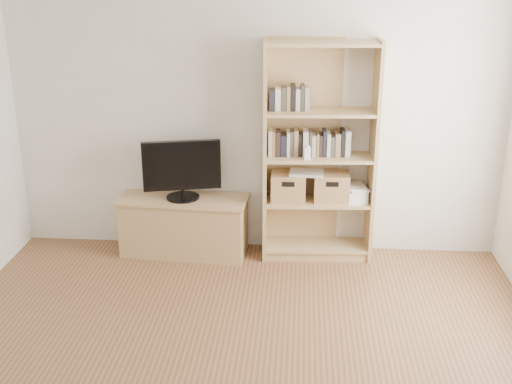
# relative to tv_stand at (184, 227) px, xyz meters

# --- Properties ---
(back_wall) EXTENTS (4.50, 0.02, 2.60)m
(back_wall) POSITION_rel_tv_stand_xyz_m (0.66, 0.22, 1.04)
(back_wall) COLOR silver
(back_wall) RESTS_ON floor
(tv_stand) EXTENTS (1.18, 0.51, 0.53)m
(tv_stand) POSITION_rel_tv_stand_xyz_m (0.00, 0.00, 0.00)
(tv_stand) COLOR tan
(tv_stand) RESTS_ON floor
(bookshelf) EXTENTS (1.02, 0.41, 2.00)m
(bookshelf) POSITION_rel_tv_stand_xyz_m (1.24, 0.04, 0.74)
(bookshelf) COLOR tan
(bookshelf) RESTS_ON floor
(television) EXTENTS (0.70, 0.21, 0.56)m
(television) POSITION_rel_tv_stand_xyz_m (0.00, 0.00, 0.56)
(television) COLOR black
(television) RESTS_ON tv_stand
(books_row_mid) EXTENTS (0.82, 0.19, 0.22)m
(books_row_mid) POSITION_rel_tv_stand_xyz_m (1.23, 0.06, 0.82)
(books_row_mid) COLOR gray
(books_row_mid) RESTS_ON bookshelf
(books_row_upper) EXTENTS (0.43, 0.20, 0.22)m
(books_row_upper) POSITION_rel_tv_stand_xyz_m (1.01, 0.05, 1.23)
(books_row_upper) COLOR gray
(books_row_upper) RESTS_ON bookshelf
(baby_monitor) EXTENTS (0.06, 0.05, 0.11)m
(baby_monitor) POSITION_rel_tv_stand_xyz_m (1.13, -0.08, 0.77)
(baby_monitor) COLOR white
(baby_monitor) RESTS_ON bookshelf
(basket_left) EXTENTS (0.31, 0.26, 0.26)m
(basket_left) POSITION_rel_tv_stand_xyz_m (0.97, 0.02, 0.42)
(basket_left) COLOR olive
(basket_left) RESTS_ON bookshelf
(basket_right) EXTENTS (0.32, 0.27, 0.26)m
(basket_right) POSITION_rel_tv_stand_xyz_m (1.36, 0.04, 0.42)
(basket_right) COLOR olive
(basket_right) RESTS_ON bookshelf
(laptop) EXTENTS (0.31, 0.23, 0.02)m
(laptop) POSITION_rel_tv_stand_xyz_m (1.13, 0.01, 0.56)
(laptop) COLOR silver
(laptop) RESTS_ON basket_left
(magazine_stack) EXTENTS (0.22, 0.28, 0.12)m
(magazine_stack) POSITION_rel_tv_stand_xyz_m (1.58, 0.05, 0.35)
(magazine_stack) COLOR silver
(magazine_stack) RESTS_ON bookshelf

